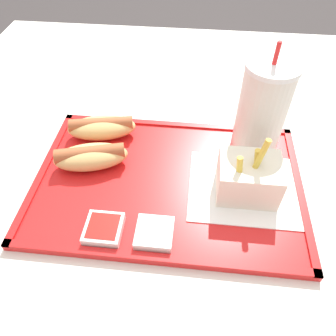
# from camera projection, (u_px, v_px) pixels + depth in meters

# --- Properties ---
(ground_plane) EXTENTS (8.00, 8.00, 0.00)m
(ground_plane) POSITION_uv_depth(u_px,v_px,m) (176.00, 315.00, 1.09)
(ground_plane) COLOR #383333
(dining_table) EXTENTS (1.14, 1.17, 0.70)m
(dining_table) POSITION_uv_depth(u_px,v_px,m) (179.00, 267.00, 0.83)
(dining_table) COLOR beige
(dining_table) RESTS_ON ground_plane
(food_tray) EXTENTS (0.45, 0.30, 0.01)m
(food_tray) POSITION_uv_depth(u_px,v_px,m) (168.00, 182.00, 0.56)
(food_tray) COLOR red
(food_tray) RESTS_ON dining_table
(paper_napkin) EXTENTS (0.18, 0.15, 0.00)m
(paper_napkin) POSITION_uv_depth(u_px,v_px,m) (243.00, 188.00, 0.54)
(paper_napkin) COLOR white
(paper_napkin) RESTS_ON food_tray
(soda_cup) EXTENTS (0.09, 0.09, 0.20)m
(soda_cup) POSITION_uv_depth(u_px,v_px,m) (262.00, 110.00, 0.55)
(soda_cup) COLOR silver
(soda_cup) RESTS_ON food_tray
(hot_dog_far) EXTENTS (0.14, 0.08, 0.04)m
(hot_dog_far) POSITION_uv_depth(u_px,v_px,m) (102.00, 127.00, 0.62)
(hot_dog_far) COLOR tan
(hot_dog_far) RESTS_ON food_tray
(hot_dog_near) EXTENTS (0.14, 0.09, 0.04)m
(hot_dog_near) POSITION_uv_depth(u_px,v_px,m) (91.00, 155.00, 0.57)
(hot_dog_near) COLOR tan
(hot_dog_near) RESTS_ON food_tray
(fries_carton) EXTENTS (0.10, 0.08, 0.12)m
(fries_carton) POSITION_uv_depth(u_px,v_px,m) (248.00, 178.00, 0.51)
(fries_carton) COLOR silver
(fries_carton) RESTS_ON food_tray
(sauce_cup_mayo) EXTENTS (0.05, 0.05, 0.02)m
(sauce_cup_mayo) POSITION_uv_depth(u_px,v_px,m) (154.00, 233.00, 0.48)
(sauce_cup_mayo) COLOR silver
(sauce_cup_mayo) RESTS_ON food_tray
(sauce_cup_ketchup) EXTENTS (0.05, 0.05, 0.02)m
(sauce_cup_ketchup) POSITION_uv_depth(u_px,v_px,m) (104.00, 229.00, 0.48)
(sauce_cup_ketchup) COLOR silver
(sauce_cup_ketchup) RESTS_ON food_tray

